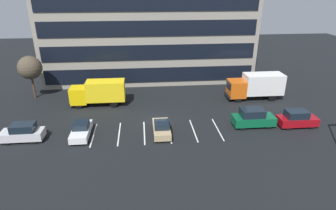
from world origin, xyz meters
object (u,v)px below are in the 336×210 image
box_truck_orange (256,85)px  bare_tree (30,68)px  box_truck_yellow_all (99,92)px  suv_forest (253,118)px  sedan_white (81,130)px  sedan_tan (161,128)px  suv_maroon (297,119)px  suv_silver (23,133)px

box_truck_orange → bare_tree: bare_tree is taller
box_truck_orange → bare_tree: (-31.70, 3.39, 2.44)m
bare_tree → box_truck_yellow_all: bearing=-20.6°
bare_tree → suv_forest: bearing=-22.6°
box_truck_yellow_all → sedan_white: bearing=-96.1°
sedan_tan → suv_forest: bearing=4.9°
box_truck_orange → suv_maroon: size_ratio=1.79×
box_truck_yellow_all → sedan_white: 8.78m
box_truck_yellow_all → suv_silver: 11.40m
suv_forest → bare_tree: bearing=157.4°
suv_forest → suv_maroon: size_ratio=1.09×
sedan_white → sedan_tan: bearing=-2.3°
sedan_tan → suv_maroon: size_ratio=0.98×
suv_maroon → sedan_tan: bearing=-178.7°
suv_forest → suv_maroon: bearing=-6.2°
box_truck_yellow_all → box_truck_orange: (21.99, 0.26, 0.14)m
suv_maroon → bare_tree: bearing=159.7°
suv_maroon → sedan_white: size_ratio=1.01×
suv_maroon → bare_tree: 35.64m
box_truck_orange → suv_forest: box_truck_orange is taller
sedan_tan → suv_silver: (-14.66, -0.04, 0.21)m
box_truck_yellow_all → bare_tree: bare_tree is taller
box_truck_yellow_all → suv_forest: size_ratio=1.54×
sedan_tan → sedan_white: size_ratio=0.99×
box_truck_yellow_all → sedan_white: size_ratio=1.68×
suv_maroon → box_truck_orange: bearing=100.0°
suv_forest → suv_maroon: 5.09m
box_truck_yellow_all → sedan_tan: box_truck_yellow_all is taller
box_truck_yellow_all → suv_silver: size_ratio=1.71×
box_truck_orange → suv_silver: (-28.86, -9.30, -1.12)m
box_truck_orange → sedan_white: bearing=-158.8°
box_truck_orange → sedan_tan: (-14.20, -9.26, -1.33)m
sedan_tan → sedan_white: sedan_white is taller
sedan_tan → sedan_white: bearing=177.7°
suv_silver → sedan_white: (5.95, 0.40, -0.20)m
suv_forest → suv_silver: 25.39m
box_truck_yellow_all → box_truck_orange: 21.99m
suv_forest → suv_maroon: suv_forest is taller
box_truck_orange → suv_maroon: box_truck_orange is taller
sedan_white → box_truck_orange: bearing=21.2°
box_truck_yellow_all → suv_forest: bearing=-23.6°
suv_forest → sedan_tan: bearing=-175.1°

